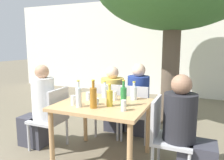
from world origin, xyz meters
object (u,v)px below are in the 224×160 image
object	(u,v)px
drinking_glass_3	(89,96)
water_bottle_1	(105,91)
patio_chair_0	(53,115)
person_seated_2	(114,103)
drinking_glass_2	(124,105)
person_seated_0	(39,111)
drinking_glass_0	(96,102)
water_bottle_4	(79,97)
drinking_glass_4	(114,96)
patio_chair_1	(165,132)
person_seated_1	(187,133)
patio_chair_3	(135,110)
oil_cruet_3	(110,98)
person_seated_3	(139,104)
patio_chair_2	(109,107)
drinking_glass_1	(73,100)
amber_bottle_0	(93,97)
green_bottle_5	(124,96)
water_bottle_2	(134,93)

from	to	relation	value
drinking_glass_3	water_bottle_1	bearing A→B (deg)	56.89
patio_chair_0	person_seated_2	distance (m)	1.09
person_seated_2	drinking_glass_2	xyz separation A→B (m)	(0.57, -1.13, 0.31)
person_seated_2	drinking_glass_2	distance (m)	1.30
person_seated_0	person_seated_2	bearing A→B (deg)	139.50
person_seated_2	drinking_glass_0	world-z (taller)	person_seated_2
water_bottle_1	water_bottle_4	size ratio (longest dim) A/B	0.73
drinking_glass_3	drinking_glass_4	distance (m)	0.34
patio_chair_1	person_seated_1	distance (m)	0.23
patio_chair_1	water_bottle_1	distance (m)	1.00
patio_chair_3	oil_cruet_3	distance (m)	0.87
person_seated_3	patio_chair_1	bearing A→B (deg)	121.14
water_bottle_4	patio_chair_0	bearing A→B (deg)	156.72
drinking_glass_0	drinking_glass_2	world-z (taller)	drinking_glass_2
drinking_glass_0	water_bottle_4	bearing A→B (deg)	-132.48
person_seated_3	drinking_glass_0	size ratio (longest dim) A/B	14.88
patio_chair_2	drinking_glass_3	xyz separation A→B (m)	(-0.03, -0.62, 0.31)
patio_chair_0	drinking_glass_3	xyz separation A→B (m)	(0.54, 0.08, 0.31)
drinking_glass_3	drinking_glass_4	world-z (taller)	drinking_glass_4
patio_chair_1	drinking_glass_1	size ratio (longest dim) A/B	7.32
patio_chair_2	drinking_glass_3	bearing A→B (deg)	87.65
patio_chair_0	patio_chair_3	size ratio (longest dim) A/B	1.00
patio_chair_3	person_seated_3	bearing A→B (deg)	-90.00
drinking_glass_2	amber_bottle_0	bearing A→B (deg)	-174.97
green_bottle_5	drinking_glass_4	size ratio (longest dim) A/B	2.65
water_bottle_4	drinking_glass_3	world-z (taller)	water_bottle_4
person_seated_2	person_seated_3	world-z (taller)	person_seated_3
water_bottle_4	patio_chair_1	bearing A→B (deg)	14.53
water_bottle_2	oil_cruet_3	distance (m)	0.45
patio_chair_0	drinking_glass_4	bearing A→B (deg)	103.25
person_seated_3	water_bottle_1	world-z (taller)	person_seated_3
drinking_glass_1	water_bottle_1	bearing A→B (deg)	69.82
green_bottle_5	drinking_glass_3	distance (m)	0.54
oil_cruet_3	drinking_glass_1	xyz separation A→B (m)	(-0.42, -0.13, -0.04)
water_bottle_2	patio_chair_1	bearing A→B (deg)	-34.34
person_seated_1	drinking_glass_1	size ratio (longest dim) A/B	9.70
water_bottle_1	water_bottle_4	bearing A→B (deg)	-99.18
drinking_glass_0	patio_chair_3	bearing A→B (deg)	71.28
water_bottle_4	green_bottle_5	world-z (taller)	same
drinking_glass_0	drinking_glass_3	bearing A→B (deg)	138.83
person_seated_2	water_bottle_1	distance (m)	0.73
amber_bottle_0	water_bottle_2	distance (m)	0.64
patio_chair_2	oil_cruet_3	distance (m)	0.94
water_bottle_2	drinking_glass_0	size ratio (longest dim) A/B	3.04
person_seated_1	drinking_glass_0	bearing A→B (deg)	95.04
patio_chair_1	drinking_glass_2	world-z (taller)	patio_chair_1
person_seated_1	oil_cruet_3	xyz separation A→B (m)	(-0.88, -0.09, 0.33)
person_seated_1	person_seated_2	xyz separation A→B (m)	(-1.24, 0.93, -0.02)
patio_chair_3	drinking_glass_0	bearing A→B (deg)	71.28
patio_chair_2	person_seated_2	xyz separation A→B (m)	(0.00, 0.23, 0.01)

